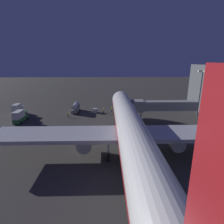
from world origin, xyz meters
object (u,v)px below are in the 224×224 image
(catering_truck, at_px, (18,109))
(baggage_container_mid_row, at_px, (95,110))
(apron_floodlight_mast, at_px, (200,89))
(ground_crew_under_port_wing, at_px, (112,109))
(cargo_truck_aft, at_px, (20,116))
(traffic_cone_nose_starboard, at_px, (114,113))
(ground_crew_by_tug, at_px, (104,110))
(fuel_tanker, at_px, (76,107))
(jet_bridge, at_px, (159,106))
(airliner_at_gate, at_px, (132,133))
(ground_crew_by_belt_loader, at_px, (68,114))
(traffic_cone_nose_port, at_px, (126,113))

(catering_truck, xyz_separation_m, baggage_container_mid_row, (-25.82, -1.97, -1.14))
(apron_floodlight_mast, xyz_separation_m, ground_crew_under_port_wing, (28.29, -5.24, -7.72))
(cargo_truck_aft, height_order, traffic_cone_nose_starboard, cargo_truck_aft)
(ground_crew_by_tug, relative_size, traffic_cone_nose_starboard, 3.33)
(fuel_tanker, relative_size, baggage_container_mid_row, 3.91)
(fuel_tanker, height_order, ground_crew_by_tug, fuel_tanker)
(baggage_container_mid_row, bearing_deg, fuel_tanker, -8.16)
(catering_truck, relative_size, ground_crew_by_tug, 2.59)
(apron_floodlight_mast, distance_m, cargo_truck_aft, 56.41)
(ground_crew_by_tug, distance_m, traffic_cone_nose_starboard, 3.68)
(jet_bridge, distance_m, catering_truck, 45.87)
(airliner_at_gate, xyz_separation_m, catering_truck, (34.43, -29.76, -3.55))
(cargo_truck_aft, bearing_deg, ground_crew_by_belt_loader, -161.87)
(airliner_at_gate, distance_m, apron_floodlight_mast, 37.38)
(apron_floodlight_mast, distance_m, fuel_tanker, 42.03)
(airliner_at_gate, relative_size, cargo_truck_aft, 10.33)
(jet_bridge, height_order, ground_crew_by_tug, jet_bridge)
(jet_bridge, xyz_separation_m, apron_floodlight_mast, (-15.50, -8.17, 3.24))
(apron_floodlight_mast, xyz_separation_m, catering_truck, (59.93, -2.63, -6.90))
(cargo_truck_aft, xyz_separation_m, baggage_container_mid_row, (-21.64, -9.61, -1.07))
(baggage_container_mid_row, xyz_separation_m, traffic_cone_nose_port, (-10.81, 1.79, -0.43))
(jet_bridge, distance_m, cargo_truck_aft, 40.55)
(airliner_at_gate, relative_size, fuel_tanker, 9.42)
(traffic_cone_nose_port, bearing_deg, jet_bridge, 125.41)
(fuel_tanker, bearing_deg, jet_bridge, 151.69)
(airliner_at_gate, xyz_separation_m, traffic_cone_nose_port, (-2.20, -29.94, -5.13))
(ground_crew_by_tug, xyz_separation_m, traffic_cone_nose_port, (-7.82, 1.15, -0.74))
(apron_floodlight_mast, distance_m, ground_crew_by_tug, 32.31)
(airliner_at_gate, height_order, traffic_cone_nose_starboard, airliner_at_gate)
(airliner_at_gate, bearing_deg, traffic_cone_nose_starboard, -85.80)
(ground_crew_under_port_wing, distance_m, ground_crew_by_tug, 3.11)
(traffic_cone_nose_starboard, bearing_deg, catering_truck, 0.31)
(jet_bridge, bearing_deg, traffic_cone_nose_port, -54.59)
(catering_truck, distance_m, ground_crew_by_belt_loader, 17.71)
(apron_floodlight_mast, height_order, ground_crew_under_port_wing, apron_floodlight_mast)
(catering_truck, distance_m, baggage_container_mid_row, 25.92)
(traffic_cone_nose_port, bearing_deg, ground_crew_by_belt_loader, 10.30)
(fuel_tanker, height_order, traffic_cone_nose_starboard, fuel_tanker)
(cargo_truck_aft, relative_size, ground_crew_under_port_wing, 3.22)
(cargo_truck_aft, distance_m, traffic_cone_nose_starboard, 29.16)
(ground_crew_under_port_wing, relative_size, traffic_cone_nose_starboard, 3.39)
(ground_crew_by_tug, distance_m, traffic_cone_nose_port, 7.94)
(apron_floodlight_mast, height_order, ground_crew_by_tug, apron_floodlight_mast)
(baggage_container_mid_row, relative_size, traffic_cone_nose_starboard, 3.06)
(cargo_truck_aft, xyz_separation_m, ground_crew_by_belt_loader, (-13.20, -4.32, -0.84))
(ground_crew_by_belt_loader, xyz_separation_m, ground_crew_by_tug, (-11.44, -4.65, 0.07))
(fuel_tanker, relative_size, catering_truck, 1.38)
(jet_bridge, height_order, baggage_container_mid_row, jet_bridge)
(airliner_at_gate, height_order, ground_crew_by_belt_loader, airliner_at_gate)
(airliner_at_gate, height_order, traffic_cone_nose_port, airliner_at_gate)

